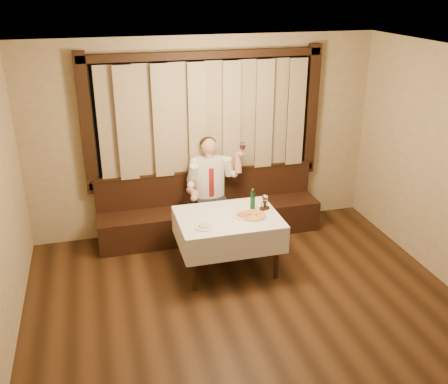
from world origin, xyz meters
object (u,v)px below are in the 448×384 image
object	(u,v)px
banquette	(209,214)
pizza	(253,215)
dining_table	(228,224)
cruet_caddy	(264,206)
pasta_cream	(204,225)
seated_man	(211,182)
green_bottle	(253,201)
pasta_red	(243,214)

from	to	relation	value
banquette	pizza	xyz separation A→B (m)	(0.30, -1.11, 0.46)
dining_table	cruet_caddy	size ratio (longest dim) A/B	9.86
banquette	pasta_cream	world-z (taller)	banquette
cruet_caddy	seated_man	xyz separation A→B (m)	(-0.49, 0.87, 0.05)
pizza	green_bottle	size ratio (longest dim) A/B	1.18
banquette	dining_table	distance (m)	1.08
dining_table	pasta_cream	world-z (taller)	pasta_cream
pizza	cruet_caddy	xyz separation A→B (m)	(0.20, 0.16, 0.03)
banquette	dining_table	world-z (taller)	banquette
dining_table	pizza	xyz separation A→B (m)	(0.30, -0.09, 0.12)
green_bottle	seated_man	distance (m)	0.89
dining_table	pizza	bearing A→B (deg)	-17.22
banquette	pizza	distance (m)	1.24
dining_table	seated_man	bearing A→B (deg)	89.61
green_bottle	cruet_caddy	distance (m)	0.17
green_bottle	seated_man	bearing A→B (deg)	112.91
green_bottle	seated_man	size ratio (longest dim) A/B	0.19
green_bottle	pizza	bearing A→B (deg)	-105.91
dining_table	pizza	distance (m)	0.33
banquette	green_bottle	bearing A→B (deg)	-68.82
green_bottle	cruet_caddy	xyz separation A→B (m)	(0.15, -0.05, -0.08)
pizza	green_bottle	distance (m)	0.24
pizza	pasta_cream	world-z (taller)	pasta_cream
pizza	seated_man	world-z (taller)	seated_man
dining_table	pasta_red	bearing A→B (deg)	-15.18
dining_table	cruet_caddy	bearing A→B (deg)	7.30
pasta_red	dining_table	bearing A→B (deg)	164.82
dining_table	cruet_caddy	distance (m)	0.52
cruet_caddy	seated_man	distance (m)	1.00
pasta_red	cruet_caddy	world-z (taller)	cruet_caddy
banquette	pasta_red	distance (m)	1.19
dining_table	pasta_cream	distance (m)	0.44
banquette	green_bottle	size ratio (longest dim) A/B	11.31
pizza	pasta_red	xyz separation A→B (m)	(-0.12, 0.04, 0.02)
pasta_red	pasta_cream	size ratio (longest dim) A/B	1.09
dining_table	pasta_cream	size ratio (longest dim) A/B	5.39
dining_table	pasta_cream	bearing A→B (deg)	-148.07
dining_table	seated_man	size ratio (longest dim) A/B	0.86
cruet_caddy	seated_man	world-z (taller)	seated_man
dining_table	pasta_red	distance (m)	0.23
dining_table	green_bottle	size ratio (longest dim) A/B	4.49
seated_man	pasta_cream	bearing A→B (deg)	-107.33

